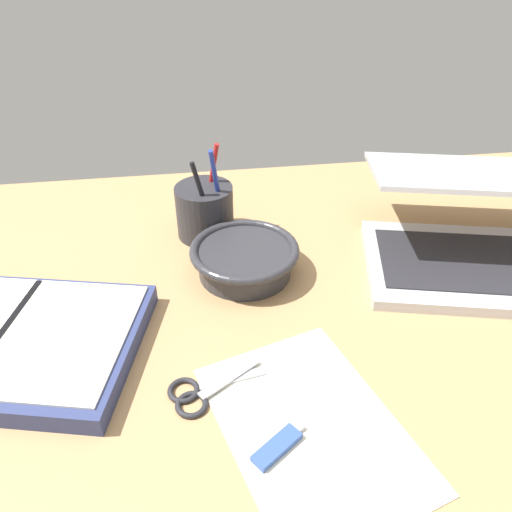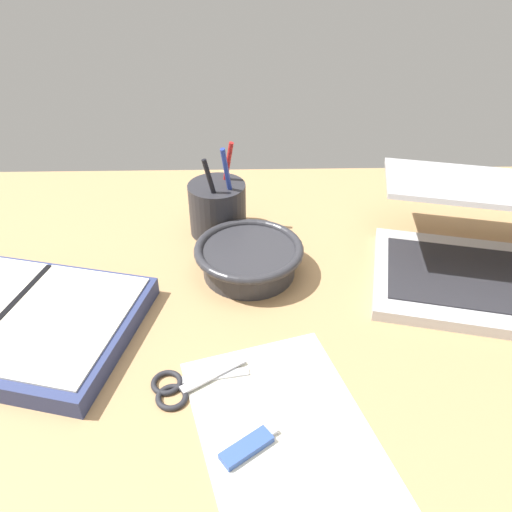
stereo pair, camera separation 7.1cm
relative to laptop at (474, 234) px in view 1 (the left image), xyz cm
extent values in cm
cube|color=tan|center=(-34.55, -10.22, -6.13)|extent=(140.00, 100.00, 2.00)
cube|color=#B7B7BC|center=(-0.76, -3.08, -4.23)|extent=(37.53, 29.65, 1.80)
cube|color=#232328|center=(-0.76, -3.08, -3.21)|extent=(32.17, 22.63, 0.24)
cube|color=#B7B7BC|center=(1.43, 5.75, 7.64)|extent=(37.48, 29.42, 4.92)
cube|color=silver|center=(1.31, 5.29, 7.55)|extent=(34.35, 26.57, 4.04)
cylinder|color=#2D2D33|center=(-36.56, 1.88, -2.95)|extent=(14.48, 14.48, 4.38)
torus|color=#2D2D33|center=(-36.56, 1.88, -0.76)|extent=(17.04, 17.04, 1.36)
cylinder|color=#28282D|center=(-41.87, 14.39, -0.58)|extent=(9.90, 9.90, 9.11)
cylinder|color=black|center=(-41.97, 11.67, 2.92)|extent=(3.83, 0.91, 13.95)
cylinder|color=#233899|center=(-39.56, 12.95, 3.86)|extent=(2.63, 3.73, 15.85)
cylinder|color=#B21E1E|center=(-40.47, 16.73, 3.45)|extent=(3.45, 2.38, 15.08)
cube|color=navy|center=(-69.45, -9.91, -3.76)|extent=(38.66, 30.87, 2.75)
cube|color=silver|center=(-61.48, -11.87, -2.23)|extent=(20.41, 24.46, 0.30)
cube|color=black|center=(-69.45, -9.91, -2.08)|extent=(5.88, 20.87, 0.30)
cube|color=#B7B7BC|center=(-41.23, -19.80, -4.53)|extent=(8.03, 5.84, 0.30)
cube|color=#B7B7BC|center=(-41.23, -19.80, -4.83)|extent=(8.90, 2.61, 0.30)
torus|color=#232328|center=(-45.99, -22.92, -4.83)|extent=(3.90, 3.90, 0.70)
torus|color=#232328|center=(-46.85, -20.72, -4.83)|extent=(3.90, 3.90, 0.70)
cube|color=silver|center=(-32.96, -27.67, -5.05)|extent=(25.20, 30.63, 0.16)
cube|color=#33519E|center=(-37.24, -30.02, -4.63)|extent=(6.04, 5.12, 1.00)
cube|color=silver|center=(-34.31, -27.92, -4.63)|extent=(1.67, 1.67, 0.60)
camera|label=1|loc=(-44.06, -61.07, 42.51)|focal=35.00mm
camera|label=2|loc=(-37.01, -61.67, 42.51)|focal=35.00mm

